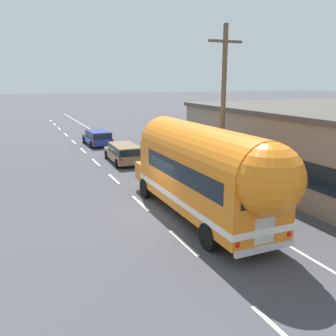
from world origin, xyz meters
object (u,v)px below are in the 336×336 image
at_px(car_lead, 124,152).
at_px(car_second, 98,137).
at_px(utility_pole, 223,112).
at_px(painted_bus, 206,170).

relative_size(car_lead, car_second, 1.06).
height_order(utility_pole, car_second, utility_pole).
relative_size(utility_pole, car_lead, 1.79).
height_order(painted_bus, car_second, painted_bus).
bearing_deg(utility_pole, painted_bus, -131.93).
xyz_separation_m(utility_pole, car_second, (-2.32, 17.73, -3.63)).
bearing_deg(car_second, utility_pole, -82.54).
distance_m(car_lead, car_second, 7.96).
bearing_deg(painted_bus, car_second, 89.88).
height_order(utility_pole, painted_bus, utility_pole).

